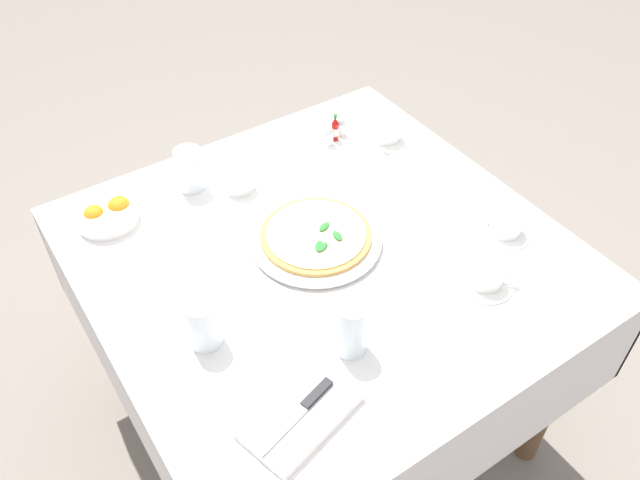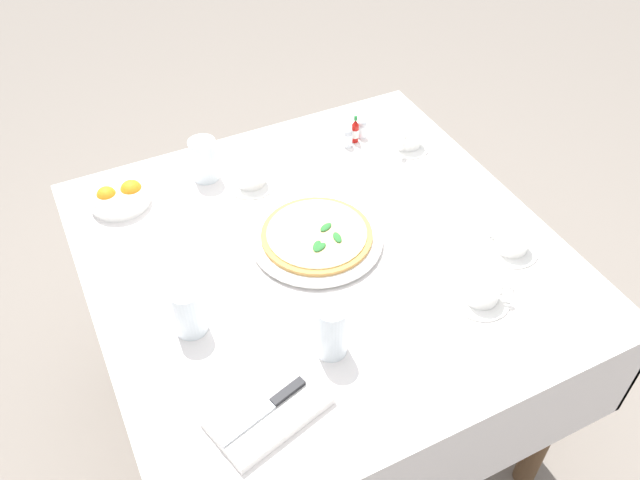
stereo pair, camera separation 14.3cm
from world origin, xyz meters
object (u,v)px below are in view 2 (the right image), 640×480
at_px(water_glass_far_left, 331,331).
at_px(salt_shaker, 348,138).
at_px(coffee_cup_right_edge, 250,175).
at_px(dinner_knife, 267,408).
at_px(pizza_plate, 317,238).
at_px(pepper_shaker, 362,129).
at_px(coffee_cup_back_corner, 408,137).
at_px(napkin_folded, 269,411).
at_px(pizza, 317,234).
at_px(coffee_cup_left_edge, 512,241).
at_px(hot_sauce_bottle, 355,131).
at_px(water_glass_near_left, 204,162).
at_px(water_glass_far_right, 189,312).
at_px(citrus_bowl, 120,195).
at_px(coffee_cup_center_back, 482,291).

bearing_deg(water_glass_far_left, salt_shaker, -120.83).
distance_m(coffee_cup_right_edge, salt_shaker, 0.31).
bearing_deg(coffee_cup_right_edge, dinner_knife, 70.60).
height_order(pizza_plate, pepper_shaker, pepper_shaker).
xyz_separation_m(coffee_cup_back_corner, dinner_knife, (0.68, 0.61, -0.01)).
relative_size(pizza_plate, napkin_folded, 1.27).
distance_m(coffee_cup_back_corner, salt_shaker, 0.17).
xyz_separation_m(pizza, coffee_cup_left_edge, (-0.39, 0.22, 0.00)).
distance_m(pizza_plate, napkin_folded, 0.47).
height_order(coffee_cup_left_edge, salt_shaker, coffee_cup_left_edge).
distance_m(hot_sauce_bottle, salt_shaker, 0.03).
xyz_separation_m(pizza, coffee_cup_back_corner, (-0.40, -0.24, 0.01)).
height_order(pizza_plate, coffee_cup_left_edge, coffee_cup_left_edge).
bearing_deg(water_glass_near_left, water_glass_far_left, 93.61).
bearing_deg(napkin_folded, pizza, -142.17).
relative_size(pizza, water_glass_far_right, 2.26).
bearing_deg(coffee_cup_right_edge, coffee_cup_left_edge, 132.47).
height_order(citrus_bowl, pepper_shaker, citrus_bowl).
relative_size(pizza_plate, salt_shaker, 5.57).
relative_size(napkin_folded, hot_sauce_bottle, 2.96).
xyz_separation_m(pizza, water_glass_far_left, (0.11, 0.29, 0.03)).
height_order(coffee_cup_right_edge, coffee_cup_left_edge, coffee_cup_right_edge).
bearing_deg(hot_sauce_bottle, coffee_cup_back_corner, 144.42).
relative_size(water_glass_near_left, napkin_folded, 0.47).
relative_size(pizza_plate, water_glass_far_right, 2.69).
relative_size(coffee_cup_back_corner, dinner_knife, 0.67).
distance_m(coffee_cup_back_corner, napkin_folded, 0.91).
height_order(coffee_cup_right_edge, coffee_cup_center_back, coffee_cup_right_edge).
bearing_deg(hot_sauce_bottle, napkin_folded, 51.13).
bearing_deg(coffee_cup_center_back, coffee_cup_back_corner, -105.68).
bearing_deg(dinner_knife, coffee_cup_center_back, 169.94).
distance_m(coffee_cup_right_edge, napkin_folded, 0.69).
height_order(salt_shaker, pepper_shaker, same).
relative_size(coffee_cup_left_edge, water_glass_near_left, 1.14).
bearing_deg(water_glass_far_right, pizza, -161.46).
bearing_deg(coffee_cup_center_back, pizza_plate, -53.18).
bearing_deg(hot_sauce_bottle, water_glass_near_left, -4.18).
height_order(pizza_plate, hot_sauce_bottle, hot_sauce_bottle).
distance_m(coffee_cup_left_edge, water_glass_far_right, 0.75).
distance_m(water_glass_far_left, pepper_shaker, 0.75).
relative_size(coffee_cup_back_corner, coffee_cup_right_edge, 0.99).
relative_size(pizza_plate, water_glass_far_left, 2.42).
xyz_separation_m(pizza_plate, salt_shaker, (-0.25, -0.31, 0.01)).
bearing_deg(citrus_bowl, coffee_cup_back_corner, 171.87).
bearing_deg(pepper_shaker, water_glass_far_right, 34.44).
relative_size(coffee_cup_right_edge, coffee_cup_center_back, 1.01).
relative_size(pizza_plate, coffee_cup_center_back, 2.41).
relative_size(water_glass_far_left, hot_sauce_bottle, 1.56).
bearing_deg(napkin_folded, coffee_cup_back_corner, -153.05).
relative_size(pizza_plate, coffee_cup_left_edge, 2.41).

